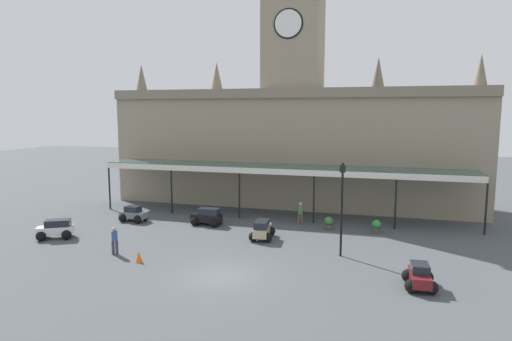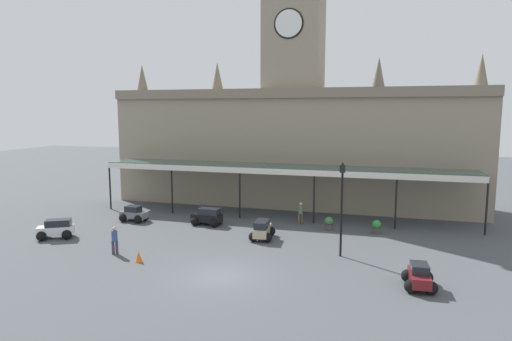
{
  "view_description": "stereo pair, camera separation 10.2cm",
  "coord_description": "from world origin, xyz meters",
  "views": [
    {
      "loc": [
        7.66,
        -20.4,
        8.4
      ],
      "look_at": [
        0.0,
        6.54,
        4.63
      ],
      "focal_mm": 30.97,
      "sensor_mm": 36.0,
      "label": 1
    },
    {
      "loc": [
        7.76,
        -20.38,
        8.4
      ],
      "look_at": [
        0.0,
        6.54,
        4.63
      ],
      "focal_mm": 30.97,
      "sensor_mm": 36.0,
      "label": 2
    }
  ],
  "objects": [
    {
      "name": "entrance_canopy",
      "position": [
        -0.0,
        13.35,
        3.96
      ],
      "size": [
        29.51,
        3.26,
        4.12
      ],
      "color": "#38564C",
      "rests_on": "ground"
    },
    {
      "name": "car_maroon_sedan",
      "position": [
        9.66,
        1.17,
        0.5
      ],
      "size": [
        1.6,
        2.1,
        1.19
      ],
      "color": "maroon",
      "rests_on": "ground"
    },
    {
      "name": "ground_plane",
      "position": [
        0.0,
        0.0,
        0.0
      ],
      "size": [
        140.0,
        140.0,
        0.0
      ],
      "primitive_type": "plane",
      "color": "#484D51"
    },
    {
      "name": "planter_by_canopy",
      "position": [
        4.27,
        10.46,
        0.49
      ],
      "size": [
        0.6,
        0.6,
        0.96
      ],
      "color": "#47423D",
      "rests_on": "ground"
    },
    {
      "name": "victorian_lamppost",
      "position": [
        5.61,
        4.88,
        3.38
      ],
      "size": [
        0.3,
        0.3,
        5.51
      ],
      "color": "black",
      "rests_on": "ground"
    },
    {
      "name": "car_grey_sedan",
      "position": [
        -10.43,
        8.83,
        0.5
      ],
      "size": [
        2.1,
        1.6,
        1.19
      ],
      "color": "slate",
      "rests_on": "ground"
    },
    {
      "name": "car_white_estate",
      "position": [
        -12.93,
        3.35,
        0.56
      ],
      "size": [
        2.43,
        2.18,
        1.27
      ],
      "color": "silver",
      "rests_on": "ground"
    },
    {
      "name": "car_black_estate",
      "position": [
        -4.58,
        9.37,
        0.56
      ],
      "size": [
        2.29,
        1.61,
        1.27
      ],
      "color": "black",
      "rests_on": "ground"
    },
    {
      "name": "traffic_cone",
      "position": [
        -5.17,
        0.71,
        0.31
      ],
      "size": [
        0.4,
        0.4,
        0.63
      ],
      "primitive_type": "cone",
      "color": "orange",
      "rests_on": "ground"
    },
    {
      "name": "pedestrian_near_entrance",
      "position": [
        -7.23,
        1.53,
        0.91
      ],
      "size": [
        0.38,
        0.34,
        1.67
      ],
      "color": "#3F384C",
      "rests_on": "ground"
    },
    {
      "name": "station_building",
      "position": [
        0.0,
        18.6,
        6.25
      ],
      "size": [
        32.05,
        6.06,
        19.7
      ],
      "color": "gray",
      "rests_on": "ground"
    },
    {
      "name": "car_beige_estate",
      "position": [
        0.29,
        7.02,
        0.56
      ],
      "size": [
        1.68,
        2.32,
        1.27
      ],
      "color": "tan",
      "rests_on": "ground"
    },
    {
      "name": "pedestrian_beside_cars",
      "position": [
        2.04,
        11.49,
        0.91
      ],
      "size": [
        0.38,
        0.34,
        1.67
      ],
      "color": "brown",
      "rests_on": "ground"
    },
    {
      "name": "planter_near_kerb",
      "position": [
        7.55,
        10.44,
        0.49
      ],
      "size": [
        0.6,
        0.6,
        0.96
      ],
      "color": "#47423D",
      "rests_on": "ground"
    }
  ]
}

